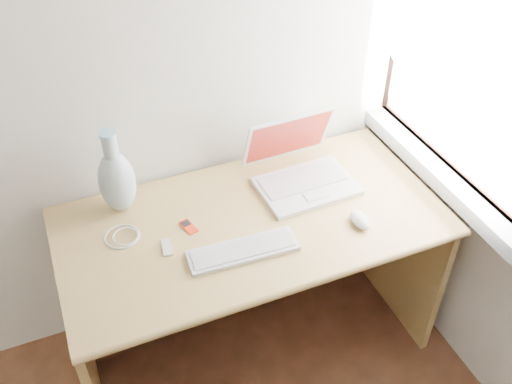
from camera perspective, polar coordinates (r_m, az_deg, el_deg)
name	(u,v)px	position (r m, az deg, el deg)	size (l,w,h in m)	color
window	(473,54)	(2.08, 20.84, 12.76)	(0.11, 0.99, 1.10)	white
desk	(244,245)	(2.28, -1.22, -5.29)	(1.40, 0.70, 0.74)	tan
laptop	(302,169)	(2.21, 4.58, 2.29)	(0.37, 0.31, 0.25)	white
external_keyboard	(243,250)	(1.95, -1.33, -5.86)	(0.38, 0.13, 0.02)	white
mouse	(360,220)	(2.08, 10.35, -2.74)	(0.06, 0.10, 0.04)	white
ipod	(189,227)	(2.05, -6.75, -3.46)	(0.05, 0.09, 0.01)	#AF250C
cable_coil	(122,236)	(2.06, -13.24, -4.35)	(0.12, 0.12, 0.01)	white
remote	(167,247)	(1.99, -8.91, -5.48)	(0.03, 0.08, 0.01)	white
vase	(117,180)	(2.09, -13.76, 1.22)	(0.13, 0.13, 0.34)	silver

